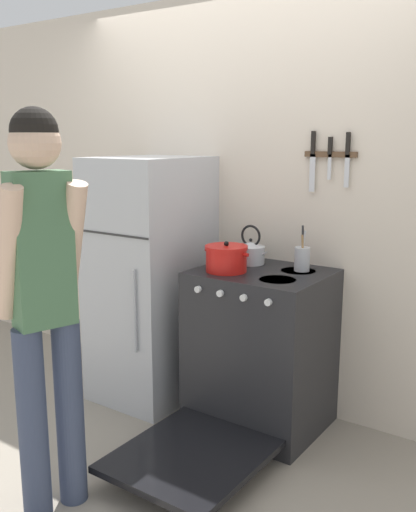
# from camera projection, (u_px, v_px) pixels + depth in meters

# --- Properties ---
(ground_plane) EXTENTS (14.00, 14.00, 0.00)m
(ground_plane) POSITION_uv_depth(u_px,v_px,m) (244.00, 391.00, 3.84)
(ground_plane) COLOR gray
(wall_back) EXTENTS (10.00, 0.06, 2.55)m
(wall_back) POSITION_uv_depth(u_px,v_px,m) (249.00, 202.00, 3.61)
(wall_back) COLOR beige
(wall_back) RESTS_ON ground_plane
(refrigerator) EXTENTS (0.59, 0.72, 1.56)m
(refrigerator) POSITION_uv_depth(u_px,v_px,m) (151.00, 279.00, 3.69)
(refrigerator) COLOR #B7BABF
(refrigerator) RESTS_ON ground_plane
(stove_range) EXTENTS (0.73, 1.38, 0.94)m
(stove_range) POSITION_uv_depth(u_px,v_px,m) (257.00, 351.00, 3.30)
(stove_range) COLOR #232326
(stove_range) RESTS_ON ground_plane
(dutch_oven_pot) EXTENTS (0.29, 0.24, 0.17)m
(dutch_oven_pot) POSITION_uv_depth(u_px,v_px,m) (226.00, 258.00, 3.21)
(dutch_oven_pot) COLOR red
(dutch_oven_pot) RESTS_ON stove_range
(tea_kettle) EXTENTS (0.21, 0.17, 0.24)m
(tea_kettle) POSITION_uv_depth(u_px,v_px,m) (251.00, 252.00, 3.40)
(tea_kettle) COLOR silver
(tea_kettle) RESTS_ON stove_range
(utensil_jar) EXTENTS (0.09, 0.09, 0.26)m
(utensil_jar) POSITION_uv_depth(u_px,v_px,m) (302.00, 258.00, 3.22)
(utensil_jar) COLOR #B7BABF
(utensil_jar) RESTS_ON stove_range
(person) EXTENTS (0.36, 0.42, 1.80)m
(person) POSITION_uv_depth(u_px,v_px,m) (44.00, 292.00, 2.44)
(person) COLOR #38425B
(person) RESTS_ON ground_plane
(wall_knife_strip) EXTENTS (0.31, 0.03, 0.34)m
(wall_knife_strip) POSITION_uv_depth(u_px,v_px,m) (330.00, 153.00, 3.20)
(wall_knife_strip) COLOR brown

